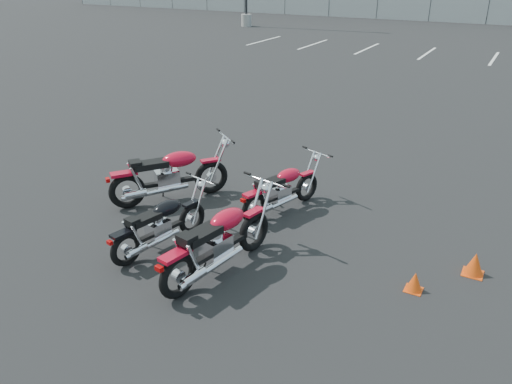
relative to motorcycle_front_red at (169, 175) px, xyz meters
The scene contains 9 objects.
ground 1.91m from the motorcycle_front_red, 24.16° to the right, with size 120.00×120.00×0.00m, color black.
motorcycle_front_red is the anchor object (origin of this frame).
motorcycle_second_black 1.71m from the motorcycle_front_red, 57.04° to the right, with size 0.80×1.84×0.91m.
motorcycle_third_red 2.07m from the motorcycle_front_red, 16.86° to the left, with size 0.99×1.85×0.92m.
motorcycle_rear_red 2.57m from the motorcycle_front_red, 36.92° to the right, with size 0.90×2.22×1.09m.
training_cone_near 5.23m from the motorcycle_front_red, ahead, with size 0.28×0.28×0.34m.
training_cone_far 4.64m from the motorcycle_front_red, ahead, with size 0.23×0.23×0.27m.
chainlink_fence 34.29m from the motorcycle_front_red, 87.20° to the left, with size 80.06×0.06×1.80m.
parking_line_stripes 19.27m from the motorcycle_front_red, 92.45° to the left, with size 15.12×4.00×0.01m.
Camera 1 is at (3.73, -5.78, 4.01)m, focal length 35.00 mm.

